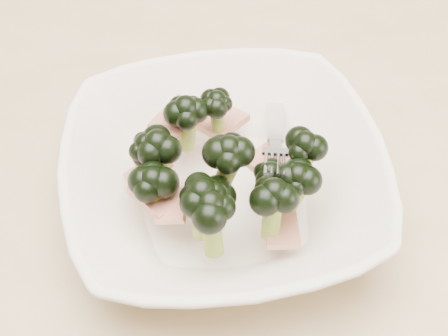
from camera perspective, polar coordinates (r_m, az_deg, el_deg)
The scene contains 2 objects.
dining_table at distance 0.72m, azimuth -4.42°, elevation -2.56°, with size 1.20×0.80×0.75m.
broccoli_dish at distance 0.56m, azimuth -0.12°, elevation -0.84°, with size 0.37×0.37×0.12m.
Camera 1 is at (0.14, -0.42, 1.22)m, focal length 50.00 mm.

